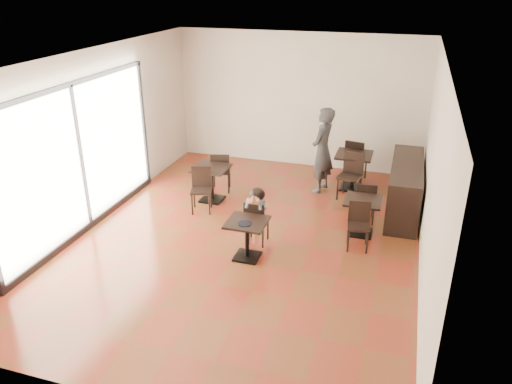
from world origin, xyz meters
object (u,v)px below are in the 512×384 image
at_px(child_table, 247,240).
at_px(cafe_table_back, 353,171).
at_px(adult_patron, 322,150).
at_px(chair_back_a, 356,160).
at_px(chair_left_a, 221,171).
at_px(chair_mid_b, 359,227).
at_px(child, 257,216).
at_px(cafe_table_mid, 362,217).
at_px(chair_left_b, 201,191).
at_px(child_chair, 257,221).
at_px(chair_back_b, 350,177).
at_px(chair_mid_a, 365,201).
at_px(cafe_table_left, 212,184).

xyz_separation_m(child_table, cafe_table_back, (1.31, 3.49, 0.06)).
relative_size(adult_patron, chair_back_a, 1.90).
bearing_deg(chair_left_a, child_table, 103.12).
height_order(child_table, cafe_table_back, cafe_table_back).
bearing_deg(chair_mid_b, child_table, -160.69).
bearing_deg(child, chair_left_a, 125.75).
relative_size(cafe_table_mid, chair_left_b, 0.77).
bearing_deg(chair_back_a, child_chair, 81.23).
relative_size(chair_back_a, chair_back_b, 1.00).
bearing_deg(child_table, chair_mid_a, 48.66).
bearing_deg(chair_mid_b, chair_left_b, 162.43).
distance_m(child, chair_mid_a, 2.24).
relative_size(cafe_table_mid, chair_mid_a, 0.83).
xyz_separation_m(child_chair, chair_left_b, (-1.43, 0.89, 0.03)).
xyz_separation_m(child, cafe_table_left, (-1.43, 1.44, -0.15)).
xyz_separation_m(child_table, chair_back_b, (1.31, 2.94, 0.15)).
bearing_deg(chair_left_b, chair_back_a, 27.19).
xyz_separation_m(child_chair, chair_mid_a, (1.73, 1.42, 0.00)).
xyz_separation_m(child_chair, cafe_table_mid, (1.73, 0.87, -0.07)).
bearing_deg(child_table, chair_back_a, 72.08).
bearing_deg(chair_mid_a, cafe_table_left, -7.72).
bearing_deg(cafe_table_mid, chair_left_b, 179.61).
height_order(child, adult_patron, adult_patron).
bearing_deg(chair_left_b, cafe_table_left, 73.70).
xyz_separation_m(cafe_table_back, chair_mid_a, (0.43, -1.52, 0.01)).
xyz_separation_m(adult_patron, cafe_table_left, (-2.09, -1.20, -0.56)).
bearing_deg(cafe_table_left, chair_back_b, 19.09).
distance_m(child_chair, cafe_table_mid, 1.94).
xyz_separation_m(chair_left_a, chair_back_b, (2.74, 0.40, 0.04)).
distance_m(chair_mid_a, chair_back_b, 1.06).
bearing_deg(adult_patron, chair_mid_a, 53.19).
distance_m(cafe_table_left, chair_mid_a, 3.17).
bearing_deg(child, cafe_table_left, 134.85).
bearing_deg(chair_mid_a, cafe_table_back, -81.67).
relative_size(child, chair_back_a, 1.06).
relative_size(child_chair, chair_mid_a, 1.00).
bearing_deg(child_table, chair_left_a, 119.42).
relative_size(child_chair, chair_left_b, 0.92).
bearing_deg(chair_back_b, chair_back_a, 101.76).
xyz_separation_m(chair_mid_a, chair_back_b, (-0.43, 0.97, 0.07)).
xyz_separation_m(cafe_table_mid, chair_back_a, (-0.43, 2.62, 0.14)).
xyz_separation_m(child_chair, cafe_table_left, (-1.43, 1.44, -0.04)).
bearing_deg(chair_mid_a, child_table, 41.33).
distance_m(cafe_table_back, chair_back_b, 0.56).
relative_size(chair_mid_b, chair_left_a, 0.93).
xyz_separation_m(cafe_table_mid, chair_mid_a, (0.00, 0.55, 0.07)).
relative_size(chair_left_b, chair_back_a, 0.92).
bearing_deg(chair_back_a, chair_mid_a, 113.39).
xyz_separation_m(chair_mid_a, chair_left_a, (-3.16, 0.57, 0.03)).
relative_size(chair_mid_a, chair_left_a, 0.93).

